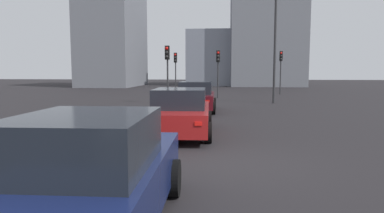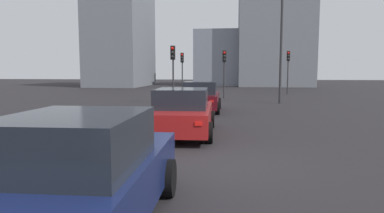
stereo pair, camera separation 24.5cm
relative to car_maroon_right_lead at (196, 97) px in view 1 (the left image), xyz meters
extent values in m
cube|color=black|center=(-10.14, -1.57, -0.86)|extent=(160.00, 160.00, 0.20)
cube|color=#510F16|center=(0.05, 0.00, -0.16)|extent=(4.15, 1.94, 0.69)
cube|color=#1E232B|center=(-0.15, 0.00, 0.51)|extent=(1.88, 1.68, 0.64)
cylinder|color=black|center=(1.35, -0.92, -0.44)|extent=(0.64, 0.23, 0.64)
cylinder|color=black|center=(1.32, 0.96, -0.44)|extent=(0.64, 0.23, 0.64)
cylinder|color=black|center=(-1.21, -0.96, -0.44)|extent=(0.64, 0.23, 0.64)
cylinder|color=black|center=(-1.24, 0.92, -0.44)|extent=(0.64, 0.23, 0.64)
cube|color=red|center=(-2.01, -0.71, -0.03)|extent=(0.03, 0.20, 0.11)
cube|color=red|center=(-2.03, 0.64, -0.03)|extent=(0.03, 0.20, 0.11)
cube|color=maroon|center=(-6.59, -0.02, -0.17)|extent=(4.65, 2.07, 0.67)
cube|color=#1E232B|center=(-6.82, -0.03, 0.49)|extent=(2.13, 1.74, 0.63)
cylinder|color=black|center=(-5.13, -0.90, -0.44)|extent=(0.65, 0.25, 0.64)
cylinder|color=black|center=(-5.21, 0.98, -0.44)|extent=(0.65, 0.25, 0.64)
cylinder|color=black|center=(-7.97, -1.02, -0.44)|extent=(0.65, 0.25, 0.64)
cylinder|color=black|center=(-8.05, 0.87, -0.44)|extent=(0.65, 0.25, 0.64)
cube|color=red|center=(-8.87, -0.79, -0.04)|extent=(0.04, 0.20, 0.11)
cube|color=red|center=(-8.92, 0.57, -0.04)|extent=(0.04, 0.20, 0.11)
cube|color=#141E4C|center=(-13.75, 0.23, -0.15)|extent=(4.44, 1.91, 0.70)
cube|color=#1E232B|center=(-13.97, 0.22, 0.52)|extent=(2.02, 1.63, 0.65)
cylinder|color=black|center=(-12.36, -0.62, -0.44)|extent=(0.65, 0.24, 0.64)
cylinder|color=black|center=(-12.41, 1.16, -0.44)|extent=(0.65, 0.24, 0.64)
cylinder|color=#2D2D30|center=(4.19, 2.22, 0.68)|extent=(0.11, 0.11, 2.89)
cube|color=black|center=(4.13, 2.23, 2.58)|extent=(0.23, 0.30, 0.90)
sphere|color=red|center=(4.02, 2.24, 2.85)|extent=(0.20, 0.20, 0.20)
sphere|color=black|center=(4.02, 2.24, 2.58)|extent=(0.20, 0.20, 0.20)
sphere|color=black|center=(4.02, 2.24, 2.31)|extent=(0.20, 0.20, 0.20)
cylinder|color=#2D2D30|center=(14.28, -6.70, 0.78)|extent=(0.11, 0.11, 3.08)
cube|color=black|center=(14.22, -6.70, 2.77)|extent=(0.23, 0.30, 0.90)
sphere|color=red|center=(14.11, -6.68, 3.04)|extent=(0.20, 0.20, 0.20)
sphere|color=black|center=(14.11, -6.68, 2.77)|extent=(0.20, 0.20, 0.20)
sphere|color=black|center=(14.11, -6.68, 2.50)|extent=(0.20, 0.20, 0.20)
cylinder|color=#2D2D30|center=(9.21, -0.99, 0.67)|extent=(0.11, 0.11, 2.86)
cube|color=black|center=(9.15, -0.99, 2.55)|extent=(0.23, 0.30, 0.90)
sphere|color=red|center=(9.04, -1.01, 2.82)|extent=(0.20, 0.20, 0.20)
sphere|color=black|center=(9.04, -1.01, 2.55)|extent=(0.20, 0.20, 0.20)
sphere|color=black|center=(9.04, -1.01, 2.28)|extent=(0.20, 0.20, 0.20)
cylinder|color=#2D2D30|center=(13.65, 3.04, 0.71)|extent=(0.11, 0.11, 2.95)
cube|color=black|center=(13.59, 3.04, 2.64)|extent=(0.21, 0.29, 0.90)
sphere|color=red|center=(13.48, 3.04, 2.91)|extent=(0.20, 0.20, 0.20)
sphere|color=black|center=(13.48, 3.04, 2.64)|extent=(0.20, 0.20, 0.20)
sphere|color=black|center=(13.48, 3.04, 2.37)|extent=(0.20, 0.20, 0.20)
cylinder|color=#2D2D30|center=(5.07, -4.80, 3.03)|extent=(0.16, 0.16, 7.59)
cube|color=slate|center=(34.24, -7.57, 7.52)|extent=(11.55, 10.25, 16.57)
cube|color=gray|center=(37.42, 0.43, 3.30)|extent=(13.89, 7.16, 8.12)
cube|color=slate|center=(30.32, 14.43, 7.12)|extent=(12.57, 7.08, 15.76)
camera|label=1|loc=(-17.93, -1.47, 1.37)|focal=31.73mm
camera|label=2|loc=(-17.91, -1.71, 1.37)|focal=31.73mm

